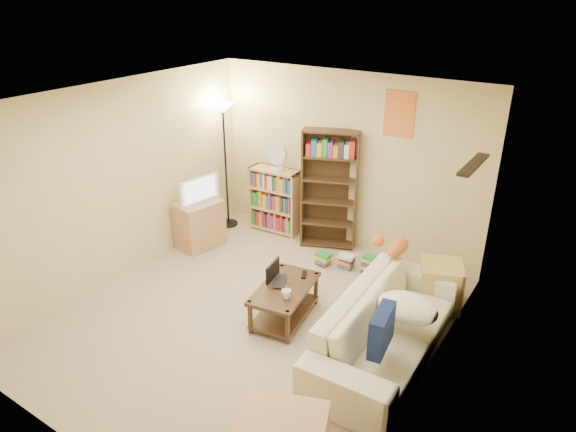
{
  "coord_description": "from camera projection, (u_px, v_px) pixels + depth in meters",
  "views": [
    {
      "loc": [
        3.06,
        -3.86,
        3.54
      ],
      "look_at": [
        0.08,
        0.67,
        1.05
      ],
      "focal_mm": 32.0,
      "sensor_mm": 36.0,
      "label": 1
    }
  ],
  "objects": [
    {
      "name": "room",
      "position": [
        246.0,
        186.0,
        5.27
      ],
      "size": [
        4.5,
        4.54,
        2.52
      ],
      "color": "tan",
      "rests_on": "ground"
    },
    {
      "name": "sofa",
      "position": [
        388.0,
        325.0,
        5.24
      ],
      "size": [
        2.38,
        1.07,
        0.67
      ],
      "primitive_type": "imported",
      "rotation": [
        0.0,
        0.0,
        1.61
      ],
      "color": "beige",
      "rests_on": "ground"
    },
    {
      "name": "navy_pillow",
      "position": [
        382.0,
        330.0,
        4.67
      ],
      "size": [
        0.19,
        0.46,
        0.4
      ],
      "primitive_type": "cube",
      "rotation": [
        0.0,
        0.0,
        1.71
      ],
      "color": "#121F50",
      "rests_on": "sofa"
    },
    {
      "name": "cream_blanket",
      "position": [
        407.0,
        308.0,
        5.11
      ],
      "size": [
        0.62,
        0.44,
        0.27
      ],
      "primitive_type": "ellipsoid",
      "color": "white",
      "rests_on": "sofa"
    },
    {
      "name": "tabby_cat",
      "position": [
        394.0,
        246.0,
        5.89
      ],
      "size": [
        0.53,
        0.2,
        0.18
      ],
      "color": "#D0622C",
      "rests_on": "sofa"
    },
    {
      "name": "coffee_table",
      "position": [
        285.0,
        298.0,
        5.82
      ],
      "size": [
        0.67,
        1.01,
        0.42
      ],
      "rotation": [
        0.0,
        0.0,
        0.16
      ],
      "color": "#422E19",
      "rests_on": "ground"
    },
    {
      "name": "laptop",
      "position": [
        284.0,
        282.0,
        5.83
      ],
      "size": [
        0.47,
        0.45,
        0.02
      ],
      "primitive_type": "imported",
      "rotation": [
        0.0,
        0.0,
        2.03
      ],
      "color": "black",
      "rests_on": "coffee_table"
    },
    {
      "name": "laptop_screen",
      "position": [
        273.0,
        271.0,
        5.83
      ],
      "size": [
        0.06,
        0.31,
        0.21
      ],
      "primitive_type": "cube",
      "rotation": [
        0.0,
        0.0,
        0.16
      ],
      "color": "white",
      "rests_on": "laptop"
    },
    {
      "name": "mug",
      "position": [
        286.0,
        294.0,
        5.53
      ],
      "size": [
        0.16,
        0.16,
        0.1
      ],
      "primitive_type": "imported",
      "rotation": [
        0.0,
        0.0,
        0.27
      ],
      "color": "white",
      "rests_on": "coffee_table"
    },
    {
      "name": "tv_remote",
      "position": [
        304.0,
        275.0,
        5.97
      ],
      "size": [
        0.12,
        0.17,
        0.02
      ],
      "primitive_type": "cube",
      "rotation": [
        0.0,
        0.0,
        0.46
      ],
      "color": "black",
      "rests_on": "coffee_table"
    },
    {
      "name": "tv_stand",
      "position": [
        199.0,
        224.0,
        7.43
      ],
      "size": [
        0.57,
        0.71,
        0.68
      ],
      "primitive_type": "cube",
      "rotation": [
        0.0,
        0.0,
        -0.19
      ],
      "color": "#AF7955",
      "rests_on": "ground"
    },
    {
      "name": "television",
      "position": [
        196.0,
        189.0,
        7.2
      ],
      "size": [
        0.71,
        0.34,
        0.39
      ],
      "primitive_type": "imported",
      "rotation": [
        0.0,
        0.0,
        1.38
      ],
      "color": "black",
      "rests_on": "tv_stand"
    },
    {
      "name": "tall_bookshelf",
      "position": [
        329.0,
        187.0,
        7.18
      ],
      "size": [
        0.82,
        0.53,
        1.73
      ],
      "rotation": [
        0.0,
        0.0,
        0.38
      ],
      "color": "#45301A",
      "rests_on": "ground"
    },
    {
      "name": "short_bookshelf",
      "position": [
        275.0,
        200.0,
        7.82
      ],
      "size": [
        0.79,
        0.35,
        1.0
      ],
      "rotation": [
        0.0,
        0.0,
        0.05
      ],
      "color": "tan",
      "rests_on": "ground"
    },
    {
      "name": "desk_fan",
      "position": [
        276.0,
        156.0,
        7.45
      ],
      "size": [
        0.36,
        0.2,
        0.46
      ],
      "color": "silver",
      "rests_on": "short_bookshelf"
    },
    {
      "name": "floor_lamp",
      "position": [
        224.0,
        130.0,
        7.56
      ],
      "size": [
        0.33,
        0.33,
        1.94
      ],
      "color": "black",
      "rests_on": "ground"
    },
    {
      "name": "side_table",
      "position": [
        440.0,
        285.0,
        6.06
      ],
      "size": [
        0.63,
        0.63,
        0.55
      ],
      "primitive_type": "cube",
      "rotation": [
        0.0,
        0.0,
        0.4
      ],
      "color": "tan",
      "rests_on": "ground"
    },
    {
      "name": "book_stacks",
      "position": [
        359.0,
        264.0,
        6.85
      ],
      "size": [
        1.11,
        0.41,
        0.25
      ],
      "color": "red",
      "rests_on": "ground"
    }
  ]
}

